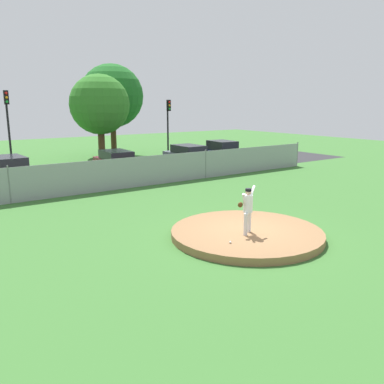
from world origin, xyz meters
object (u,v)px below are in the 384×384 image
object	(u,v)px
parked_car_champagne	(9,172)
parked_car_navy	(222,152)
parked_car_slate	(189,157)
parked_car_burgundy	(116,163)
pitcher_youth	(248,206)
traffic_light_near	(8,118)
baseball	(230,242)
traffic_light_far	(168,119)

from	to	relation	value
parked_car_champagne	parked_car_navy	bearing A→B (deg)	1.58
parked_car_slate	parked_car_burgundy	distance (m)	5.64
pitcher_youth	parked_car_champagne	bearing A→B (deg)	107.56
parked_car_navy	traffic_light_near	xyz separation A→B (m)	(-14.82, 4.22, 2.88)
baseball	traffic_light_far	distance (m)	21.92
traffic_light_near	pitcher_youth	bearing A→B (deg)	-79.62
parked_car_champagne	parked_car_slate	bearing A→B (deg)	-0.91
parked_car_champagne	parked_car_navy	world-z (taller)	parked_car_navy
pitcher_youth	parked_car_burgundy	distance (m)	14.82
parked_car_slate	parked_car_champagne	bearing A→B (deg)	179.09
pitcher_youth	parked_car_burgundy	bearing A→B (deg)	82.40
pitcher_youth	parked_car_champagne	xyz separation A→B (m)	(-4.63, 14.64, -0.41)
parked_car_champagne	parked_car_burgundy	distance (m)	6.59
parked_car_champagne	traffic_light_near	size ratio (longest dim) A/B	0.82
parked_car_slate	parked_car_burgundy	bearing A→B (deg)	177.68
pitcher_youth	parked_car_navy	distance (m)	18.84
parked_car_champagne	parked_car_slate	distance (m)	12.23
parked_car_burgundy	traffic_light_far	xyz separation A→B (m)	(6.71, 4.26, 2.58)
traffic_light_near	parked_car_champagne	bearing A→B (deg)	-103.28
pitcher_youth	baseball	xyz separation A→B (m)	(-1.11, -0.44, -0.93)
parked_car_slate	parked_car_navy	world-z (taller)	parked_car_navy
parked_car_navy	traffic_light_near	size ratio (longest dim) A/B	0.77
pitcher_youth	parked_car_burgundy	xyz separation A→B (m)	(1.96, 14.68, -0.45)
parked_car_slate	traffic_light_far	bearing A→B (deg)	76.49
pitcher_youth	parked_car_navy	world-z (taller)	pitcher_youth
parked_car_slate	parked_car_burgundy	xyz separation A→B (m)	(-5.64, 0.23, -0.02)
parked_car_champagne	parked_car_burgundy	world-z (taller)	parked_car_champagne
parked_car_champagne	parked_car_navy	xyz separation A→B (m)	(15.92, 0.44, -0.00)
pitcher_youth	traffic_light_near	bearing A→B (deg)	100.38
pitcher_youth	parked_car_navy	size ratio (longest dim) A/B	0.39
parked_car_burgundy	traffic_light_far	bearing A→B (deg)	32.40
parked_car_navy	traffic_light_far	bearing A→B (deg)	124.15
parked_car_navy	traffic_light_near	bearing A→B (deg)	164.12
parked_car_champagne	parked_car_burgundy	size ratio (longest dim) A/B	0.99
parked_car_champagne	traffic_light_far	world-z (taller)	traffic_light_far
parked_car_navy	parked_car_champagne	bearing A→B (deg)	-178.42
baseball	parked_car_champagne	distance (m)	15.50
traffic_light_near	parked_car_slate	bearing A→B (deg)	-23.55
parked_car_burgundy	pitcher_youth	bearing A→B (deg)	-97.60
baseball	traffic_light_near	bearing A→B (deg)	96.99
pitcher_youth	traffic_light_far	world-z (taller)	traffic_light_far
parked_car_slate	pitcher_youth	bearing A→B (deg)	-117.72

